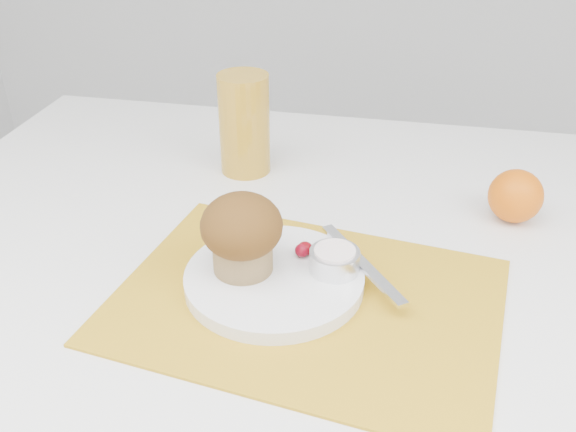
% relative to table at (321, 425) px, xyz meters
% --- Properties ---
extents(table, '(1.20, 0.80, 0.75)m').
position_rel_table_xyz_m(table, '(0.00, 0.00, 0.00)').
color(table, white).
rests_on(table, ground).
extents(placemat, '(0.46, 0.37, 0.00)m').
position_rel_table_xyz_m(placemat, '(-0.00, -0.15, 0.38)').
color(placemat, gold).
rests_on(placemat, table).
extents(plate, '(0.26, 0.26, 0.02)m').
position_rel_table_xyz_m(plate, '(-0.04, -0.13, 0.39)').
color(plate, white).
rests_on(plate, placemat).
extents(ramekin, '(0.06, 0.06, 0.03)m').
position_rel_table_xyz_m(ramekin, '(0.02, -0.11, 0.41)').
color(ramekin, silver).
rests_on(ramekin, plate).
extents(cream, '(0.06, 0.06, 0.01)m').
position_rel_table_xyz_m(cream, '(0.02, -0.11, 0.42)').
color(cream, white).
rests_on(cream, ramekin).
extents(raspberry_near, '(0.02, 0.02, 0.02)m').
position_rel_table_xyz_m(raspberry_near, '(-0.02, -0.09, 0.40)').
color(raspberry_near, '#500207').
rests_on(raspberry_near, plate).
extents(raspberry_far, '(0.02, 0.02, 0.02)m').
position_rel_table_xyz_m(raspberry_far, '(-0.02, -0.09, 0.40)').
color(raspberry_far, '#59020E').
rests_on(raspberry_far, plate).
extents(butter_knife, '(0.12, 0.15, 0.00)m').
position_rel_table_xyz_m(butter_knife, '(0.05, -0.10, 0.40)').
color(butter_knife, silver).
rests_on(butter_knife, plate).
extents(orange, '(0.07, 0.07, 0.07)m').
position_rel_table_xyz_m(orange, '(0.24, 0.08, 0.41)').
color(orange, orange).
rests_on(orange, table).
extents(juice_glass, '(0.10, 0.10, 0.15)m').
position_rel_table_xyz_m(juice_glass, '(-0.15, 0.15, 0.45)').
color(juice_glass, gold).
rests_on(juice_glass, table).
extents(muffin, '(0.09, 0.09, 0.10)m').
position_rel_table_xyz_m(muffin, '(-0.08, -0.13, 0.45)').
color(muffin, olive).
rests_on(muffin, plate).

